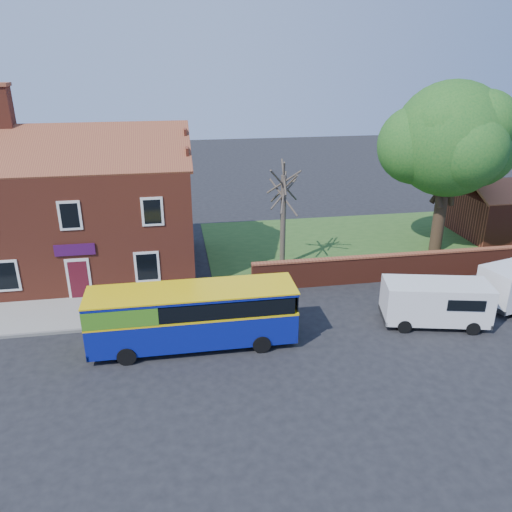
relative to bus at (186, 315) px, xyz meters
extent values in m
plane|color=black|center=(1.66, -1.98, -1.55)|extent=(120.00, 120.00, 0.00)
cube|color=gray|center=(-5.34, 3.77, -1.49)|extent=(18.00, 3.50, 0.12)
cube|color=slate|center=(-5.34, 2.02, -1.48)|extent=(18.00, 0.15, 0.14)
cube|color=#426B28|center=(14.66, 11.02, -1.53)|extent=(26.00, 12.00, 0.04)
cube|color=brown|center=(-5.34, 9.52, 1.70)|extent=(12.00, 8.00, 6.50)
cube|color=brown|center=(-5.34, 7.52, 5.95)|extent=(12.30, 4.08, 2.16)
cube|color=brown|center=(-5.34, 11.52, 5.95)|extent=(12.30, 4.08, 2.16)
cube|color=brown|center=(-8.74, 9.52, 7.85)|extent=(0.90, 0.90, 2.20)
cube|color=black|center=(-5.34, 5.49, 3.05)|extent=(1.10, 0.06, 1.50)
cube|color=#4C0F19|center=(-5.34, 5.47, -0.45)|extent=(0.95, 0.04, 2.10)
cube|color=silver|center=(-5.34, 5.49, -0.40)|extent=(1.20, 0.06, 2.30)
cube|color=#3A0E3E|center=(-5.34, 5.46, 1.25)|extent=(2.00, 0.06, 0.60)
cube|color=maroon|center=(14.66, 5.02, -0.80)|extent=(22.00, 0.30, 1.50)
cube|color=brown|center=(14.66, 5.02, 0.00)|extent=(22.00, 0.38, 0.10)
cube|color=brown|center=(23.66, 12.27, 2.00)|extent=(8.20, 2.56, 1.24)
cube|color=navy|center=(0.28, 0.00, -0.53)|extent=(8.86, 2.24, 1.41)
cube|color=yellow|center=(0.28, 0.00, 0.17)|extent=(8.88, 2.26, 0.10)
cube|color=black|center=(0.28, 0.00, 0.59)|extent=(8.51, 2.26, 0.70)
cube|color=#478B1E|center=(-2.64, 0.01, 0.59)|extent=(3.02, 2.26, 0.75)
cube|color=navy|center=(0.28, 0.00, 1.06)|extent=(8.86, 2.24, 0.14)
cube|color=yellow|center=(0.28, 0.00, 1.14)|extent=(8.90, 2.28, 0.06)
cylinder|color=black|center=(-2.56, -1.02, -1.15)|extent=(0.80, 0.28, 0.80)
cylinder|color=black|center=(-2.55, 1.04, -1.15)|extent=(0.80, 0.28, 0.80)
cylinder|color=black|center=(3.11, -1.04, -1.15)|extent=(0.80, 0.28, 0.80)
cylinder|color=black|center=(3.12, 1.02, -1.15)|extent=(0.80, 0.28, 0.80)
cube|color=white|center=(11.62, -0.01, -0.34)|extent=(5.14, 2.96, 1.84)
cube|color=black|center=(13.74, -0.49, -0.05)|extent=(0.44, 1.62, 0.73)
cube|color=black|center=(13.94, -0.54, -1.16)|extent=(0.53, 1.91, 0.23)
cylinder|color=black|center=(9.91, -0.55, -1.23)|extent=(0.67, 0.36, 0.64)
cylinder|color=black|center=(10.31, 1.22, -1.23)|extent=(0.67, 0.36, 0.64)
cylinder|color=black|center=(12.93, -1.24, -1.23)|extent=(0.67, 0.36, 0.64)
cylinder|color=black|center=(13.33, 0.53, -1.23)|extent=(0.67, 0.36, 0.64)
cylinder|color=black|center=(15.48, 1.69, -1.22)|extent=(0.69, 0.38, 0.66)
cylinder|color=black|center=(16.48, 8.92, 0.67)|extent=(0.77, 0.77, 4.43)
sphere|color=#3E7323|center=(16.48, 8.92, 5.68)|extent=(6.93, 6.93, 6.93)
sphere|color=#3E7323|center=(18.51, 9.31, 5.10)|extent=(5.01, 5.01, 5.01)
sphere|color=#3E7323|center=(14.65, 9.50, 5.29)|extent=(4.82, 4.82, 4.82)
cylinder|color=#4C4238|center=(6.04, 8.11, 1.25)|extent=(0.32, 0.32, 5.61)
cylinder|color=#4C4238|center=(6.04, 8.11, 3.26)|extent=(0.33, 2.73, 2.20)
cylinder|color=#4C4238|center=(6.04, 8.11, 3.06)|extent=(1.43, 2.02, 2.02)
cylinder|color=#4C4238|center=(6.04, 8.11, 3.46)|extent=(2.30, 1.05, 2.23)
camera|label=1|loc=(-0.21, -19.23, 10.39)|focal=35.00mm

